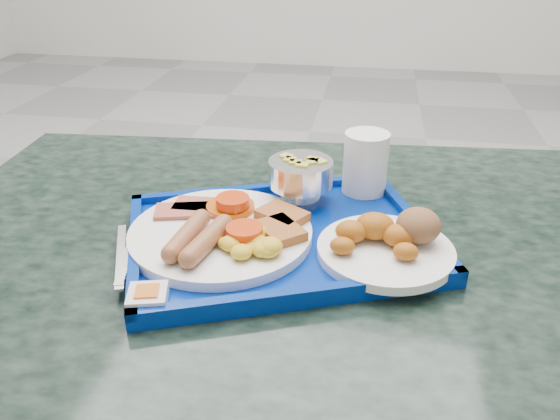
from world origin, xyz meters
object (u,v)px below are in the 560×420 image
object	(u,v)px
bread_plate	(389,241)
tray	(280,239)
juice_cup	(366,161)
main_plate	(226,231)
table	(300,336)
fruit_bowl	(301,174)

from	to	relation	value
bread_plate	tray	bearing A→B (deg)	172.68
tray	juice_cup	xyz separation A→B (m)	(0.11, 0.16, 0.06)
bread_plate	juice_cup	world-z (taller)	juice_cup
main_plate	bread_plate	distance (m)	0.22
table	bread_plate	world-z (taller)	bread_plate
tray	main_plate	xyz separation A→B (m)	(-0.07, -0.02, 0.02)
main_plate	juice_cup	bearing A→B (deg)	46.20
tray	fruit_bowl	world-z (taller)	fruit_bowl
fruit_bowl	juice_cup	world-z (taller)	juice_cup
tray	fruit_bowl	bearing A→B (deg)	83.72
tray	main_plate	size ratio (longest dim) A/B	1.95
juice_cup	bread_plate	bearing A→B (deg)	-77.79
fruit_bowl	table	bearing A→B (deg)	-79.73
table	tray	size ratio (longest dim) A/B	2.45
main_plate	fruit_bowl	bearing A→B (deg)	58.64
table	fruit_bowl	world-z (taller)	fruit_bowl
table	main_plate	world-z (taller)	main_plate
fruit_bowl	bread_plate	bearing A→B (deg)	-44.29
table	main_plate	bearing A→B (deg)	-154.85
bread_plate	juice_cup	bearing A→B (deg)	102.21
fruit_bowl	main_plate	bearing A→B (deg)	-121.36
table	juice_cup	distance (m)	0.30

